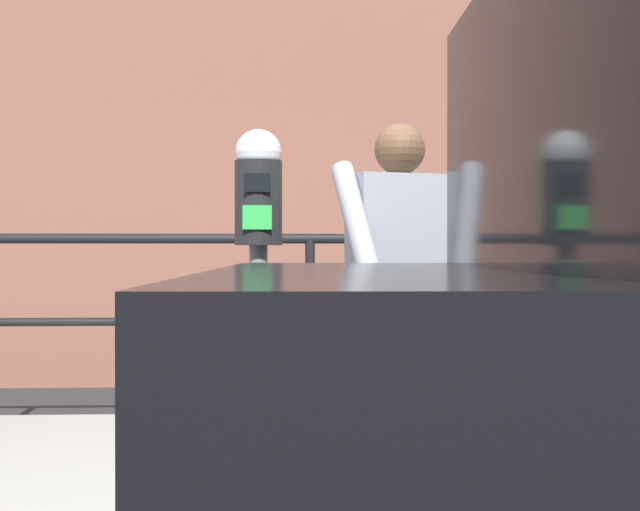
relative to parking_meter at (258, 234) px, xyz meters
The scene contains 5 objects.
sidewalk_curb 1.56m from the parking_meter, 74.99° to the left, with size 36.00×2.55×0.14m, color #9E9B93.
parking_meter is the anchor object (origin of this frame).
pedestrian_at_meter 0.66m from the parking_meter, 20.87° to the left, with size 0.58×0.57×1.57m.
background_railing 2.02m from the parking_meter, 82.35° to the left, with size 24.06×0.06×1.15m.
backdrop_wall 4.49m from the parking_meter, 86.59° to the left, with size 32.00×0.50×3.37m, color brown.
Camera 1 is at (-0.18, -3.05, 1.19)m, focal length 48.88 mm.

